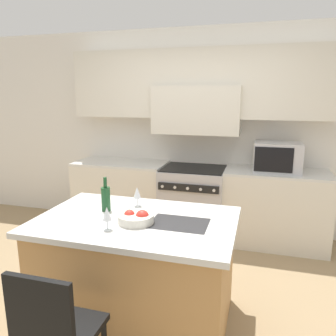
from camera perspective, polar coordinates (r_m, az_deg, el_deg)
ground_plane at (r=3.11m, az=-2.51°, el=-23.67°), size 10.00×10.00×0.00m
back_cabinetry at (r=4.40m, az=5.38°, el=9.28°), size 10.00×0.46×2.70m
back_counter at (r=4.36m, az=4.46°, el=-5.74°), size 3.30×0.62×0.94m
range_stove at (r=4.35m, az=4.41°, el=-5.91°), size 0.81×0.70×0.92m
microwave at (r=4.13m, az=18.51°, el=1.83°), size 0.55×0.40×0.35m
kitchen_island at (r=2.80m, az=-5.42°, el=-17.19°), size 1.56×1.01×0.89m
island_chair at (r=2.16m, az=-19.18°, el=-25.24°), size 0.42×0.40×0.93m
wine_bottle at (r=2.79m, az=-10.78°, el=-5.17°), size 0.08×0.08×0.29m
wine_glass_near at (r=2.39m, az=-10.58°, el=-7.96°), size 0.07×0.07×0.17m
wine_glass_far at (r=2.85m, az=-5.39°, el=-4.41°), size 0.07×0.07×0.17m
fruit_bowl at (r=2.52m, az=-5.53°, el=-8.63°), size 0.27×0.27×0.10m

